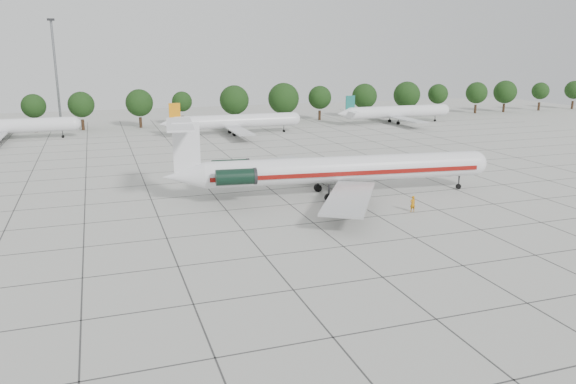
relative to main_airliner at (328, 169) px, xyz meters
name	(u,v)px	position (x,y,z in m)	size (l,w,h in m)	color
ground	(313,223)	(-5.99, -10.16, -3.58)	(260.00, 260.00, 0.00)	#B3B3AB
apron_joints	(273,191)	(-5.99, 4.84, -3.57)	(170.00, 170.00, 0.02)	#383838
main_airliner	(328,169)	(0.00, 0.00, 0.00)	(43.16, 33.77, 10.14)	silver
ground_crew	(413,204)	(6.69, -9.81, -2.61)	(0.71, 0.46, 1.94)	#BC720B
bg_airliner_b	(3,127)	(-46.29, 63.87, -0.67)	(28.24, 27.20, 7.40)	silver
bg_airliner_c	(235,122)	(1.43, 56.49, -0.67)	(28.24, 27.20, 7.40)	silver
bg_airliner_d	(397,112)	(45.22, 61.93, -0.67)	(28.24, 27.20, 7.40)	silver
tree_line	(139,103)	(-17.67, 74.84, 2.40)	(249.86, 8.44, 10.22)	#332114
floodlight_mast	(56,67)	(-35.99, 81.84, 10.70)	(1.60, 1.60, 25.45)	slate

